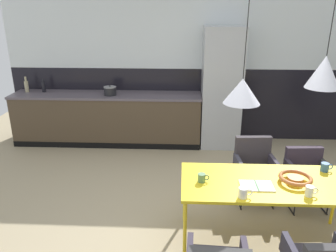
{
  "coord_description": "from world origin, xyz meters",
  "views": [
    {
      "loc": [
        -0.24,
        -2.93,
        2.36
      ],
      "look_at": [
        -0.43,
        0.93,
        0.96
      ],
      "focal_mm": 35.11,
      "sensor_mm": 36.0,
      "label": 1
    }
  ],
  "objects_px": {
    "mug_white_ceramic": "(325,167)",
    "cooking_pot": "(110,91)",
    "refrigerator_column": "(221,88)",
    "open_book": "(257,186)",
    "bottle_wine_green": "(44,87)",
    "armchair_by_stool": "(307,169)",
    "pendant_lamp_over_table_near": "(242,91)",
    "mug_glass_clear": "(243,193)",
    "pendant_lamp_over_table_far": "(324,72)",
    "mug_wide_latte": "(202,178)",
    "bottle_oil_tall": "(27,86)",
    "dining_table": "(270,186)",
    "fruit_bowl": "(295,178)",
    "mug_tall_blue": "(310,191)",
    "armchair_near_window": "(254,162)"
  },
  "relations": [
    {
      "from": "mug_white_ceramic",
      "to": "cooking_pot",
      "type": "bearing_deg",
      "value": 140.11
    },
    {
      "from": "refrigerator_column",
      "to": "open_book",
      "type": "xyz_separation_m",
      "value": [
        0.07,
        -2.76,
        -0.31
      ]
    },
    {
      "from": "refrigerator_column",
      "to": "bottle_wine_green",
      "type": "relative_size",
      "value": 8.5
    },
    {
      "from": "armchair_by_stool",
      "to": "pendant_lamp_over_table_near",
      "type": "xyz_separation_m",
      "value": [
        -1.01,
        -0.8,
        1.17
      ]
    },
    {
      "from": "mug_glass_clear",
      "to": "pendant_lamp_over_table_near",
      "type": "xyz_separation_m",
      "value": [
        -0.03,
        0.27,
        0.88
      ]
    },
    {
      "from": "armchair_by_stool",
      "to": "pendant_lamp_over_table_far",
      "type": "xyz_separation_m",
      "value": [
        -0.3,
        -0.76,
        1.34
      ]
    },
    {
      "from": "mug_wide_latte",
      "to": "bottle_oil_tall",
      "type": "height_order",
      "value": "bottle_oil_tall"
    },
    {
      "from": "dining_table",
      "to": "bottle_wine_green",
      "type": "relative_size",
      "value": 7.25
    },
    {
      "from": "mug_wide_latte",
      "to": "pendant_lamp_over_table_far",
      "type": "height_order",
      "value": "pendant_lamp_over_table_far"
    },
    {
      "from": "fruit_bowl",
      "to": "mug_tall_blue",
      "type": "xyz_separation_m",
      "value": [
        0.05,
        -0.24,
        0.0
      ]
    },
    {
      "from": "cooking_pot",
      "to": "bottle_oil_tall",
      "type": "xyz_separation_m",
      "value": [
        -1.55,
        0.16,
        0.03
      ]
    },
    {
      "from": "armchair_near_window",
      "to": "cooking_pot",
      "type": "bearing_deg",
      "value": -42.57
    },
    {
      "from": "open_book",
      "to": "bottle_wine_green",
      "type": "distance_m",
      "value": 4.32
    },
    {
      "from": "pendant_lamp_over_table_near",
      "to": "pendant_lamp_over_table_far",
      "type": "bearing_deg",
      "value": 3.16
    },
    {
      "from": "refrigerator_column",
      "to": "armchair_near_window",
      "type": "height_order",
      "value": "refrigerator_column"
    },
    {
      "from": "refrigerator_column",
      "to": "mug_white_ceramic",
      "type": "relative_size",
      "value": 16.46
    },
    {
      "from": "refrigerator_column",
      "to": "mug_glass_clear",
      "type": "height_order",
      "value": "refrigerator_column"
    },
    {
      "from": "bottle_wine_green",
      "to": "pendant_lamp_over_table_near",
      "type": "bearing_deg",
      "value": -42.46
    },
    {
      "from": "dining_table",
      "to": "mug_wide_latte",
      "type": "relative_size",
      "value": 15.01
    },
    {
      "from": "open_book",
      "to": "mug_tall_blue",
      "type": "xyz_separation_m",
      "value": [
        0.45,
        -0.15,
        0.04
      ]
    },
    {
      "from": "armchair_by_stool",
      "to": "bottle_wine_green",
      "type": "distance_m",
      "value": 4.54
    },
    {
      "from": "bottle_oil_tall",
      "to": "pendant_lamp_over_table_near",
      "type": "bearing_deg",
      "value": -39.63
    },
    {
      "from": "armchair_near_window",
      "to": "mug_white_ceramic",
      "type": "relative_size",
      "value": 6.45
    },
    {
      "from": "mug_white_ceramic",
      "to": "mug_wide_latte",
      "type": "distance_m",
      "value": 1.34
    },
    {
      "from": "armchair_by_stool",
      "to": "bottle_wine_green",
      "type": "relative_size",
      "value": 2.96
    },
    {
      "from": "pendant_lamp_over_table_far",
      "to": "armchair_by_stool",
      "type": "bearing_deg",
      "value": 68.38
    },
    {
      "from": "fruit_bowl",
      "to": "open_book",
      "type": "height_order",
      "value": "fruit_bowl"
    },
    {
      "from": "fruit_bowl",
      "to": "mug_white_ceramic",
      "type": "height_order",
      "value": "mug_white_ceramic"
    },
    {
      "from": "mug_white_ceramic",
      "to": "armchair_by_stool",
      "type": "bearing_deg",
      "value": 87.47
    },
    {
      "from": "armchair_by_stool",
      "to": "pendant_lamp_over_table_near",
      "type": "bearing_deg",
      "value": 34.09
    },
    {
      "from": "fruit_bowl",
      "to": "mug_white_ceramic",
      "type": "relative_size",
      "value": 2.59
    },
    {
      "from": "armchair_near_window",
      "to": "pendant_lamp_over_table_near",
      "type": "relative_size",
      "value": 0.78
    },
    {
      "from": "dining_table",
      "to": "mug_tall_blue",
      "type": "relative_size",
      "value": 14.88
    },
    {
      "from": "dining_table",
      "to": "bottle_oil_tall",
      "type": "xyz_separation_m",
      "value": [
        -3.7,
        2.74,
        0.35
      ]
    },
    {
      "from": "open_book",
      "to": "pendant_lamp_over_table_near",
      "type": "relative_size",
      "value": 0.3
    },
    {
      "from": "dining_table",
      "to": "mug_tall_blue",
      "type": "distance_m",
      "value": 0.39
    },
    {
      "from": "mug_white_ceramic",
      "to": "bottle_oil_tall",
      "type": "bearing_deg",
      "value": 150.2
    },
    {
      "from": "dining_table",
      "to": "armchair_near_window",
      "type": "height_order",
      "value": "armchair_near_window"
    },
    {
      "from": "cooking_pot",
      "to": "bottle_wine_green",
      "type": "relative_size",
      "value": 0.88
    },
    {
      "from": "fruit_bowl",
      "to": "mug_tall_blue",
      "type": "distance_m",
      "value": 0.25
    },
    {
      "from": "armchair_by_stool",
      "to": "bottle_oil_tall",
      "type": "bearing_deg",
      "value": -28.65
    },
    {
      "from": "refrigerator_column",
      "to": "armchair_near_window",
      "type": "bearing_deg",
      "value": -81.77
    },
    {
      "from": "mug_glass_clear",
      "to": "pendant_lamp_over_table_near",
      "type": "height_order",
      "value": "pendant_lamp_over_table_near"
    },
    {
      "from": "refrigerator_column",
      "to": "pendant_lamp_over_table_far",
      "type": "xyz_separation_m",
      "value": [
        0.58,
        -2.65,
        0.78
      ]
    },
    {
      "from": "pendant_lamp_over_table_far",
      "to": "mug_tall_blue",
      "type": "bearing_deg",
      "value": -103.19
    },
    {
      "from": "mug_tall_blue",
      "to": "mug_wide_latte",
      "type": "relative_size",
      "value": 1.01
    },
    {
      "from": "armchair_by_stool",
      "to": "mug_wide_latte",
      "type": "height_order",
      "value": "mug_wide_latte"
    },
    {
      "from": "armchair_near_window",
      "to": "bottle_wine_green",
      "type": "relative_size",
      "value": 3.33
    },
    {
      "from": "refrigerator_column",
      "to": "armchair_by_stool",
      "type": "bearing_deg",
      "value": -65.15
    },
    {
      "from": "open_book",
      "to": "bottle_oil_tall",
      "type": "distance_m",
      "value": 4.55
    }
  ]
}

